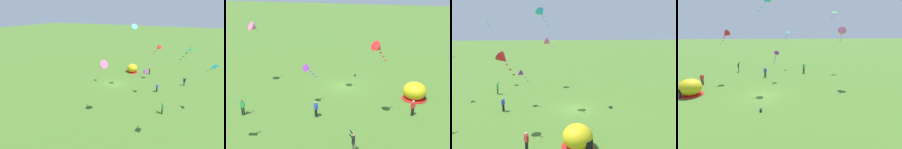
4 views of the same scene
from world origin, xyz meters
The scene contains 13 objects.
ground_plane centered at (0.00, 0.00, 0.00)m, with size 300.00×300.00×0.00m, color #477028.
popup_tent centered at (-8.97, 1.01, 1.00)m, with size 2.81×2.81×2.10m.
toddler_crawling centered at (-0.03, -4.44, 0.18)m, with size 0.27×0.55×0.32m.
person_center_field centered at (-0.02, 8.99, 0.96)m, with size 0.54×0.39×1.72m.
person_flying_kite centered at (7.19, 11.22, 1.00)m, with size 0.71×0.60×1.89m.
person_with_toddler centered at (-9.17, 5.33, 0.96)m, with size 0.47×0.43×1.72m.
person_far_back centered at (-5.34, 13.45, 1.00)m, with size 0.55×0.68×1.89m.
kite_cyan centered at (0.63, 4.14, 11.76)m, with size 5.27×4.44×12.43m.
kite_red centered at (-5.74, 7.53, 7.32)m, with size 2.75×4.22×8.00m.
kite_green centered at (13.33, 13.66, 10.91)m, with size 6.40×5.47×11.68m.
kite_purple centered at (1.89, 6.79, 4.29)m, with size 1.65×3.72×4.80m.
kite_pink centered at (10.98, 3.33, 7.69)m, with size 4.14×7.31×8.42m.
kite_teal centered at (4.57, 16.84, 7.16)m, with size 2.73×5.47×7.75m.
Camera 4 is at (1.23, -20.78, 7.90)m, focal length 28.00 mm.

